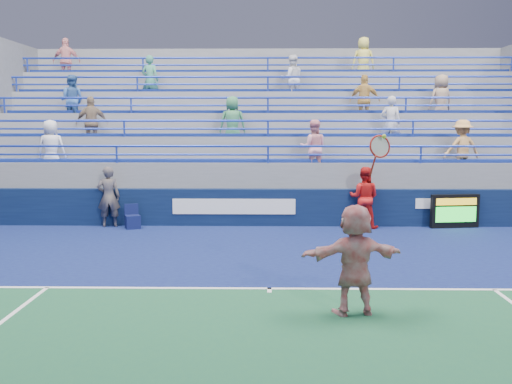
{
  "coord_description": "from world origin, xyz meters",
  "views": [
    {
      "loc": [
        -0.07,
        -10.15,
        3.05
      ],
      "look_at": [
        -0.29,
        2.5,
        1.5
      ],
      "focal_mm": 40.0,
      "sensor_mm": 36.0,
      "label": 1
    }
  ],
  "objects_px": {
    "serve_speed_board": "(455,211)",
    "line_judge": "(109,197)",
    "tennis_player": "(355,259)",
    "ball_girl": "(364,198)",
    "judge_chair": "(133,221)"
  },
  "relations": [
    {
      "from": "line_judge",
      "to": "ball_girl",
      "type": "bearing_deg",
      "value": 168.84
    },
    {
      "from": "judge_chair",
      "to": "tennis_player",
      "type": "distance_m",
      "value": 8.99
    },
    {
      "from": "serve_speed_board",
      "to": "ball_girl",
      "type": "height_order",
      "value": "ball_girl"
    },
    {
      "from": "serve_speed_board",
      "to": "tennis_player",
      "type": "distance_m",
      "value": 8.56
    },
    {
      "from": "tennis_player",
      "to": "ball_girl",
      "type": "xyz_separation_m",
      "value": [
        1.44,
        7.53,
        -0.01
      ]
    },
    {
      "from": "ball_girl",
      "to": "serve_speed_board",
      "type": "bearing_deg",
      "value": -161.9
    },
    {
      "from": "tennis_player",
      "to": "ball_girl",
      "type": "distance_m",
      "value": 7.67
    },
    {
      "from": "judge_chair",
      "to": "line_judge",
      "type": "height_order",
      "value": "line_judge"
    },
    {
      "from": "line_judge",
      "to": "ball_girl",
      "type": "distance_m",
      "value": 7.42
    },
    {
      "from": "tennis_player",
      "to": "line_judge",
      "type": "distance_m",
      "value": 9.63
    },
    {
      "from": "judge_chair",
      "to": "line_judge",
      "type": "xyz_separation_m",
      "value": [
        -0.75,
        0.26,
        0.67
      ]
    },
    {
      "from": "tennis_player",
      "to": "line_judge",
      "type": "xyz_separation_m",
      "value": [
        -5.99,
        7.54,
        -0.0
      ]
    },
    {
      "from": "serve_speed_board",
      "to": "line_judge",
      "type": "bearing_deg",
      "value": 179.91
    },
    {
      "from": "judge_chair",
      "to": "ball_girl",
      "type": "xyz_separation_m",
      "value": [
        6.67,
        0.25,
        0.66
      ]
    },
    {
      "from": "serve_speed_board",
      "to": "line_judge",
      "type": "distance_m",
      "value": 10.05
    }
  ]
}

